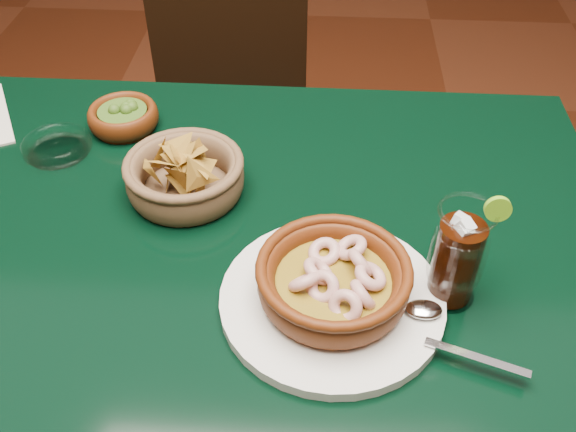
# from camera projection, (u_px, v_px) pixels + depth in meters

# --- Properties ---
(dining_table) EXTENTS (1.20, 0.80, 0.75)m
(dining_table) POSITION_uv_depth(u_px,v_px,m) (195.00, 282.00, 0.95)
(dining_table) COLOR black
(dining_table) RESTS_ON ground
(dining_chair) EXTENTS (0.48, 0.48, 0.87)m
(dining_chair) POSITION_uv_depth(u_px,v_px,m) (237.00, 117.00, 1.59)
(dining_chair) COLOR black
(dining_chair) RESTS_ON ground
(shrimp_plate) EXTENTS (0.36, 0.28, 0.08)m
(shrimp_plate) POSITION_uv_depth(u_px,v_px,m) (334.00, 286.00, 0.77)
(shrimp_plate) COLOR silver
(shrimp_plate) RESTS_ON dining_table
(chip_basket) EXTENTS (0.21, 0.21, 0.12)m
(chip_basket) POSITION_uv_depth(u_px,v_px,m) (185.00, 175.00, 0.93)
(chip_basket) COLOR brown
(chip_basket) RESTS_ON dining_table
(guacamole_ramekin) EXTENTS (0.13, 0.13, 0.05)m
(guacamole_ramekin) POSITION_uv_depth(u_px,v_px,m) (123.00, 116.00, 1.06)
(guacamole_ramekin) COLOR #4A1D08
(guacamole_ramekin) RESTS_ON dining_table
(cola_drink) EXTENTS (0.14, 0.14, 0.16)m
(cola_drink) POSITION_uv_depth(u_px,v_px,m) (457.00, 256.00, 0.76)
(cola_drink) COLOR white
(cola_drink) RESTS_ON dining_table
(glass_ashtray) EXTENTS (0.12, 0.12, 0.03)m
(glass_ashtray) POSITION_uv_depth(u_px,v_px,m) (57.00, 146.00, 1.01)
(glass_ashtray) COLOR white
(glass_ashtray) RESTS_ON dining_table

